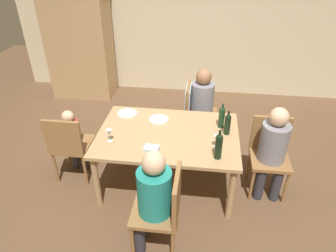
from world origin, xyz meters
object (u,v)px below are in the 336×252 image
object	(u,v)px
chair_far_right	(193,106)
person_man_guest	(273,147)
dinner_plate_host	(159,119)
dinner_plate_guest_left	(127,113)
handbag	(87,150)
person_child_small	(73,137)
wine_bottle_short_olive	(222,117)
chair_left_end	(69,144)
chair_near	(164,207)
wine_glass_near_left	(217,139)
chair_right_end	(270,150)
wine_bottle_tall_green	(219,146)
armoire_cabinet	(79,38)
wine_glass_centre	(109,133)
dining_table	(168,139)
wine_bottle_dark_red	(228,124)
person_man_bearded	(152,196)
person_woman_host	(204,102)

from	to	relation	value
chair_far_right	person_man_guest	size ratio (longest dim) A/B	0.81
dinner_plate_host	dinner_plate_guest_left	size ratio (longest dim) A/B	0.95
dinner_plate_guest_left	handbag	bearing A→B (deg)	-177.17
chair_far_right	person_child_small	world-z (taller)	person_child_small
wine_bottle_short_olive	handbag	xyz separation A→B (m)	(-1.79, 0.13, -0.76)
chair_left_end	handbag	distance (m)	0.61
chair_near	wine_glass_near_left	world-z (taller)	chair_near
chair_far_right	chair_right_end	xyz separation A→B (m)	(0.95, -0.86, -0.06)
handbag	wine_bottle_tall_green	bearing A→B (deg)	-22.71
chair_right_end	chair_left_end	xyz separation A→B (m)	(-2.38, -0.17, 0.00)
armoire_cabinet	wine_glass_centre	distance (m)	2.87
person_man_guest	handbag	bearing A→B (deg)	-8.99
wine_glass_near_left	dining_table	bearing A→B (deg)	159.98
chair_near	wine_bottle_dark_red	world-z (taller)	wine_bottle_dark_red
chair_right_end	person_child_small	xyz separation A→B (m)	(-2.38, -0.06, 0.03)
dining_table	handbag	distance (m)	1.35
chair_left_end	wine_bottle_short_olive	size ratio (longest dim) A/B	2.98
dinner_plate_host	handbag	size ratio (longest dim) A/B	0.87
chair_left_end	wine_glass_near_left	distance (m)	1.77
person_man_bearded	armoire_cabinet	bearing A→B (deg)	30.01
armoire_cabinet	chair_near	size ratio (longest dim) A/B	2.37
armoire_cabinet	person_man_bearded	xyz separation A→B (m)	(1.88, -3.26, -0.43)
person_man_bearded	wine_bottle_short_olive	xyz separation A→B (m)	(0.63, 1.16, 0.20)
person_man_guest	dinner_plate_host	bearing A→B (deg)	-13.19
person_woman_host	wine_bottle_tall_green	xyz separation A→B (m)	(0.17, -1.33, 0.21)
dinner_plate_guest_left	person_woman_host	bearing A→B (deg)	30.35
chair_left_end	person_woman_host	bearing A→B (deg)	33.18
dinner_plate_guest_left	person_man_bearded	bearing A→B (deg)	-67.54
chair_far_right	person_man_bearded	distance (m)	1.91
chair_right_end	handbag	xyz separation A→B (m)	(-2.38, 0.26, -0.42)
chair_left_end	person_child_small	size ratio (longest dim) A/B	0.98
dinner_plate_host	chair_far_right	bearing A→B (deg)	59.10
armoire_cabinet	dinner_plate_host	distance (m)	2.71
person_man_guest	wine_bottle_dark_red	xyz separation A→B (m)	(-0.52, 0.11, 0.20)
chair_left_end	dinner_plate_host	distance (m)	1.12
armoire_cabinet	dining_table	world-z (taller)	armoire_cabinet
chair_near	dinner_plate_host	bearing A→B (deg)	11.01
chair_right_end	wine_bottle_short_olive	size ratio (longest dim) A/B	2.98
dining_table	person_woman_host	world-z (taller)	person_woman_host
handbag	chair_left_end	bearing A→B (deg)	-90.00
chair_far_right	handbag	bearing A→B (deg)	-67.40
dinner_plate_host	dinner_plate_guest_left	xyz separation A→B (m)	(-0.42, 0.09, 0.00)
dinner_plate_host	armoire_cabinet	bearing A→B (deg)	130.90
dining_table	wine_bottle_dark_red	size ratio (longest dim) A/B	5.47
dining_table	person_man_bearded	bearing A→B (deg)	-91.58
person_child_small	wine_glass_centre	world-z (taller)	person_child_small
person_man_guest	handbag	world-z (taller)	person_man_guest
person_man_guest	wine_bottle_short_olive	bearing A→B (deg)	-22.86
person_woman_host	person_child_small	bearing A→B (deg)	-59.74
wine_bottle_tall_green	wine_bottle_short_olive	size ratio (longest dim) A/B	1.08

